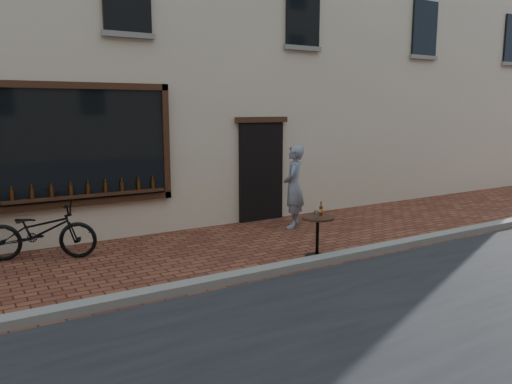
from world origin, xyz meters
TOP-DOWN VIEW (x-y plane):
  - ground at (0.00, 0.00)m, footprint 90.00×90.00m
  - kerb at (0.00, 0.20)m, footprint 90.00×0.25m
  - shop_building at (0.00, 6.50)m, footprint 28.00×6.20m
  - cargo_bicycle at (-2.86, 2.86)m, footprint 2.19×1.35m
  - bistro_table at (1.20, 0.51)m, footprint 0.55×0.55m
  - pedestrian at (2.13, 2.52)m, footprint 0.75×0.75m

SIDE VIEW (x-z plane):
  - ground at x=0.00m, z-range 0.00..0.00m
  - kerb at x=0.00m, z-range 0.00..0.12m
  - cargo_bicycle at x=-2.86m, z-range -0.02..1.00m
  - bistro_table at x=1.20m, z-range 0.03..0.98m
  - pedestrian at x=2.13m, z-range 0.00..1.75m
  - shop_building at x=0.00m, z-range 0.00..10.00m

